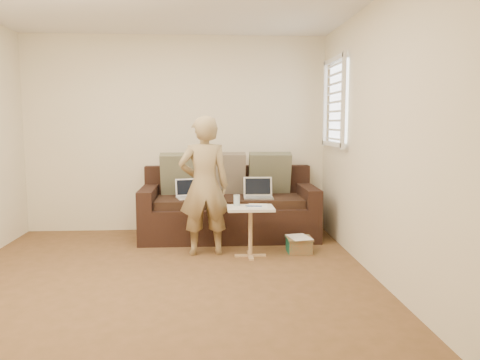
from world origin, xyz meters
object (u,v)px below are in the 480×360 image
Objects in this scene: side_table at (250,232)px; striped_box at (299,245)px; laptop_white at (191,198)px; person at (204,186)px; sofa at (229,204)px; laptop_silver at (259,198)px; drinking_glass at (237,200)px.

striped_box is (0.56, 0.13, -0.19)m from side_table.
person reaches higher than laptop_white.
sofa is 1.43× the size of person.
person is at bearing 179.78° from striped_box.
laptop_silver is 0.85m from laptop_white.
laptop_white reaches higher than side_table.
drinking_glass is (0.05, -0.82, 0.19)m from sofa.
person reaches higher than side_table.
drinking_glass is 0.88m from striped_box.
sofa is 0.40m from laptop_silver.
laptop_white is at bearing 177.84° from laptop_silver.
laptop_silver is 0.66× the size of side_table.
person is at bearing -134.45° from laptop_silver.
drinking_glass reaches higher than laptop_silver.
sofa reaches higher than drinking_glass.
laptop_silver is at bearing -142.46° from person.
sofa is 6.07× the size of laptop_silver.
side_table is at bearing -100.04° from laptop_silver.
side_table is (0.50, -0.13, -0.49)m from person.
sofa is 6.68× the size of laptop_white.
person reaches higher than striped_box.
person is at bearing 172.96° from drinking_glass.
side_table is 4.60× the size of drinking_glass.
laptop_silver is at bearing -20.59° from laptop_white.
laptop_silver is 0.81m from side_table.
drinking_glass is at bearing 167.46° from person.
drinking_glass is at bearing -86.40° from sofa.
laptop_white is (-0.48, -0.09, 0.10)m from sofa.
laptop_white is 0.91m from drinking_glass.
sofa reaches higher than laptop_silver.
laptop_white is 2.74× the size of drinking_glass.
sofa is 0.50m from laptop_white.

